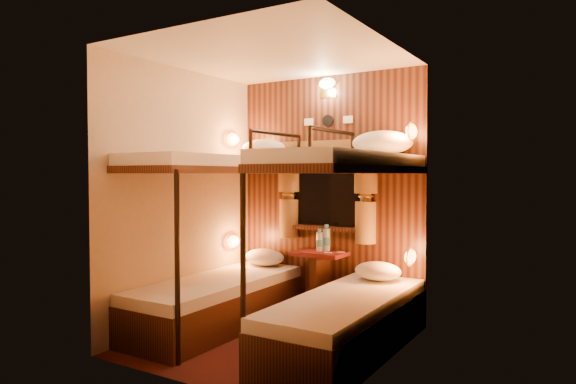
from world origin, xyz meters
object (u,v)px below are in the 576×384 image
Objects in this scene: bunk_left at (218,267)px; bottle_right at (326,240)px; bunk_right at (346,282)px; bottle_left at (319,242)px; table at (320,275)px.

bunk_left reaches higher than bottle_right.
bunk_left is 1.30m from bunk_right.
bunk_right is at bearing 0.00° from bunk_left.
bottle_left is 0.07m from bottle_right.
bottle_right reaches higher than bottle_left.
bunk_left is 1.00× the size of bunk_right.
bunk_right is 1.02m from table.
bunk_right is at bearing -54.01° from bottle_right.
bunk_right is at bearing -50.33° from table.
bottle_left is (-0.65, 0.77, 0.19)m from bunk_right.
table is 2.90× the size of bottle_left.
bottle_left is (-0.00, -0.01, 0.33)m from table.
bunk_right is at bearing -49.94° from bottle_left.
bunk_left is at bearing 180.00° from bunk_right.
bunk_right is 8.40× the size of bottle_left.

